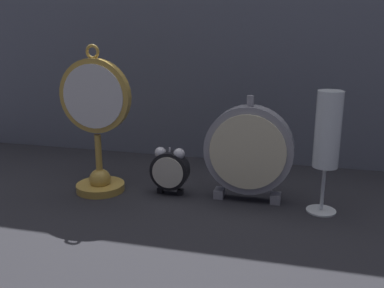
{
  "coord_description": "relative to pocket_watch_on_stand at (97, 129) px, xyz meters",
  "views": [
    {
      "loc": [
        0.22,
        -0.77,
        0.34
      ],
      "look_at": [
        0.0,
        0.08,
        0.1
      ],
      "focal_mm": 40.0,
      "sensor_mm": 36.0,
      "label": 1
    }
  ],
  "objects": [
    {
      "name": "ground_plane",
      "position": [
        0.19,
        -0.02,
        -0.14
      ],
      "size": [
        4.0,
        4.0,
        0.0
      ],
      "primitive_type": "plane",
      "color": "#232328"
    },
    {
      "name": "fabric_backdrop_drape",
      "position": [
        0.19,
        0.3,
        0.2
      ],
      "size": [
        1.57,
        0.01,
        0.67
      ],
      "primitive_type": "cube",
      "color": "slate",
      "rests_on": "ground_plane"
    },
    {
      "name": "pocket_watch_on_stand",
      "position": [
        0.0,
        0.0,
        0.0
      ],
      "size": [
        0.15,
        0.1,
        0.31
      ],
      "color": "gold",
      "rests_on": "ground_plane"
    },
    {
      "name": "alarm_clock_twin_bell",
      "position": [
        0.15,
        0.02,
        -0.08
      ],
      "size": [
        0.08,
        0.03,
        0.1
      ],
      "color": "black",
      "rests_on": "ground_plane"
    },
    {
      "name": "mantel_clock_silver",
      "position": [
        0.32,
        0.03,
        -0.03
      ],
      "size": [
        0.18,
        0.04,
        0.22
      ],
      "color": "gray",
      "rests_on": "ground_plane"
    },
    {
      "name": "champagne_flute",
      "position": [
        0.46,
        0.01,
        0.01
      ],
      "size": [
        0.06,
        0.06,
        0.24
      ],
      "color": "silver",
      "rests_on": "ground_plane"
    }
  ]
}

